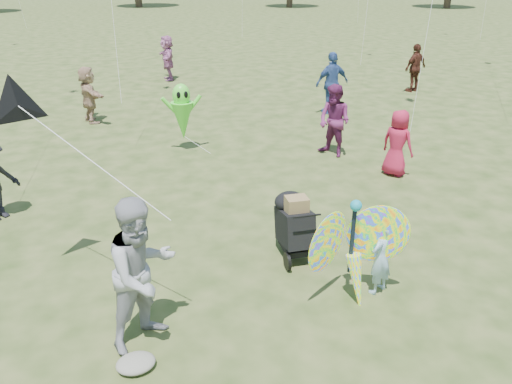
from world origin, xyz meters
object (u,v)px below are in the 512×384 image
(crowd_d, at_px, (89,95))
(alien_kite, at_px, (182,114))
(crowd_c, at_px, (332,83))
(crowd_j, at_px, (167,58))
(crowd_h, at_px, (415,68))
(jogging_stroller, at_px, (294,222))
(butterfly_kite, at_px, (354,252))
(crowd_a, at_px, (397,143))
(child_girl, at_px, (381,258))
(crowd_e, at_px, (334,121))
(adult_man, at_px, (143,273))

(crowd_d, distance_m, alien_kite, 4.08)
(crowd_c, bearing_deg, crowd_j, -63.54)
(crowd_d, height_order, crowd_j, crowd_j)
(crowd_h, relative_size, jogging_stroller, 1.61)
(butterfly_kite, bearing_deg, crowd_c, 67.46)
(crowd_a, height_order, crowd_h, crowd_h)
(child_girl, bearing_deg, butterfly_kite, -19.87)
(crowd_d, bearing_deg, crowd_e, -145.43)
(crowd_a, xyz_separation_m, crowd_c, (0.74, 5.18, 0.21))
(adult_man, distance_m, crowd_e, 7.52)
(adult_man, relative_size, crowd_j, 1.11)
(child_girl, height_order, jogging_stroller, child_girl)
(alien_kite, bearing_deg, crowd_h, 23.88)
(jogging_stroller, xyz_separation_m, butterfly_kite, (0.38, -1.36, 0.17))
(crowd_c, relative_size, crowd_e, 1.09)
(adult_man, distance_m, alien_kite, 7.10)
(crowd_c, bearing_deg, butterfly_kite, 60.60)
(crowd_d, distance_m, jogging_stroller, 9.49)
(crowd_a, height_order, jogging_stroller, crowd_a)
(child_girl, height_order, crowd_e, crowd_e)
(crowd_e, height_order, crowd_h, crowd_e)
(crowd_j, relative_size, jogging_stroller, 1.64)
(crowd_h, bearing_deg, adult_man, 27.74)
(crowd_j, bearing_deg, butterfly_kite, 3.11)
(butterfly_kite, bearing_deg, child_girl, 6.14)
(adult_man, relative_size, butterfly_kite, 1.13)
(child_girl, bearing_deg, alien_kite, -101.62)
(crowd_a, xyz_separation_m, butterfly_kite, (-3.06, -3.98, 0.03))
(crowd_e, bearing_deg, crowd_c, 129.93)
(crowd_h, xyz_separation_m, jogging_stroller, (-8.41, -9.69, -0.26))
(jogging_stroller, xyz_separation_m, alien_kite, (-0.92, 5.56, 0.36))
(crowd_d, height_order, crowd_e, crowd_e)
(jogging_stroller, height_order, butterfly_kite, butterfly_kite)
(crowd_d, bearing_deg, crowd_c, -114.86)
(crowd_a, height_order, crowd_d, crowd_d)
(child_girl, bearing_deg, adult_man, -24.91)
(crowd_c, height_order, butterfly_kite, crowd_c)
(crowd_c, distance_m, crowd_j, 7.91)
(child_girl, xyz_separation_m, butterfly_kite, (-0.46, -0.05, 0.21))
(adult_man, height_order, crowd_e, adult_man)
(crowd_d, height_order, jogging_stroller, crowd_d)
(crowd_e, xyz_separation_m, butterfly_kite, (-2.23, -5.53, -0.10))
(crowd_h, bearing_deg, crowd_a, 37.18)
(crowd_c, distance_m, crowd_d, 7.48)
(jogging_stroller, bearing_deg, butterfly_kite, -71.86)
(adult_man, distance_m, crowd_j, 15.95)
(crowd_d, height_order, alien_kite, alien_kite)
(crowd_d, relative_size, crowd_e, 0.94)
(crowd_c, xyz_separation_m, jogging_stroller, (-4.18, -7.80, -0.35))
(crowd_d, relative_size, jogging_stroller, 1.54)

